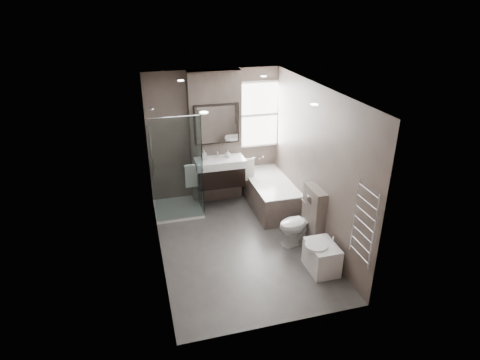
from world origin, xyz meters
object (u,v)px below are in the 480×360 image
object	(u,v)px
vanity	(220,171)
bathtub	(270,193)
toilet	(298,224)
bidet	(321,257)

from	to	relation	value
vanity	bathtub	distance (m)	1.07
bathtub	toilet	size ratio (longest dim) A/B	2.23
bathtub	bidet	size ratio (longest dim) A/B	2.78
bidet	bathtub	bearing A→B (deg)	92.41
bathtub	vanity	bearing A→B (deg)	160.63
bidet	toilet	bearing A→B (deg)	93.10
vanity	bathtub	size ratio (longest dim) A/B	0.59
bathtub	bidet	world-z (taller)	bidet
toilet	bidet	distance (m)	0.81
toilet	bidet	size ratio (longest dim) A/B	1.24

